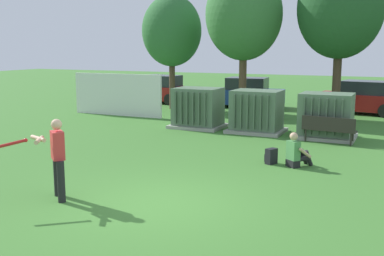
% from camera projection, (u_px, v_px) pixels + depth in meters
% --- Properties ---
extents(ground_plane, '(96.00, 96.00, 0.00)m').
position_uv_depth(ground_plane, '(158.00, 204.00, 9.64)').
color(ground_plane, '#3D752D').
extents(fence_panel, '(4.80, 0.12, 2.00)m').
position_uv_depth(fence_panel, '(117.00, 95.00, 22.19)').
color(fence_panel, white).
rests_on(fence_panel, ground).
extents(transformer_west, '(2.10, 1.70, 1.62)m').
position_uv_depth(transformer_west, '(198.00, 108.00, 18.82)').
color(transformer_west, '#9E9B93').
rests_on(transformer_west, ground).
extents(transformer_mid_west, '(2.10, 1.70, 1.62)m').
position_uv_depth(transformer_mid_west, '(257.00, 112.00, 17.77)').
color(transformer_mid_west, '#9E9B93').
rests_on(transformer_mid_west, ground).
extents(transformer_mid_east, '(2.10, 1.70, 1.62)m').
position_uv_depth(transformer_mid_east, '(326.00, 116.00, 16.60)').
color(transformer_mid_east, '#9E9B93').
rests_on(transformer_mid_east, ground).
extents(park_bench, '(1.83, 0.58, 0.92)m').
position_uv_depth(park_bench, '(329.00, 128.00, 15.71)').
color(park_bench, '#2D2823').
rests_on(park_bench, ground).
extents(batter, '(1.24, 1.39, 1.74)m').
position_uv_depth(batter, '(55.00, 155.00, 9.80)').
color(batter, black).
rests_on(batter, ground).
extents(seated_spectator, '(0.71, 0.76, 0.96)m').
position_uv_depth(seated_spectator, '(296.00, 153.00, 12.64)').
color(seated_spectator, black).
rests_on(seated_spectator, ground).
extents(backpack, '(0.35, 0.38, 0.44)m').
position_uv_depth(backpack, '(271.00, 156.00, 12.97)').
color(backpack, black).
rests_on(backpack, ground).
extents(tree_left, '(3.11, 3.11, 5.94)m').
position_uv_depth(tree_left, '(172.00, 31.00, 24.14)').
color(tree_left, '#4C3828').
rests_on(tree_left, ground).
extents(tree_center_left, '(3.62, 3.62, 6.91)m').
position_uv_depth(tree_center_left, '(244.00, 15.00, 21.73)').
color(tree_center_left, brown).
rests_on(tree_center_left, ground).
extents(tree_center_right, '(3.76, 3.76, 7.19)m').
position_uv_depth(tree_center_right, '(340.00, 8.00, 20.36)').
color(tree_center_right, '#4C3828').
rests_on(tree_center_right, ground).
extents(parked_car_leftmost, '(4.35, 2.23, 1.62)m').
position_uv_depth(parked_car_leftmost, '(160.00, 90.00, 27.57)').
color(parked_car_leftmost, maroon).
rests_on(parked_car_leftmost, ground).
extents(parked_car_left_of_center, '(4.33, 2.19, 1.62)m').
position_uv_depth(parked_car_left_of_center, '(245.00, 93.00, 25.40)').
color(parked_car_left_of_center, navy).
rests_on(parked_car_left_of_center, ground).
extents(parked_car_right_of_center, '(4.41, 2.38, 1.62)m').
position_uv_depth(parked_car_right_of_center, '(362.00, 98.00, 22.85)').
color(parked_car_right_of_center, maroon).
rests_on(parked_car_right_of_center, ground).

